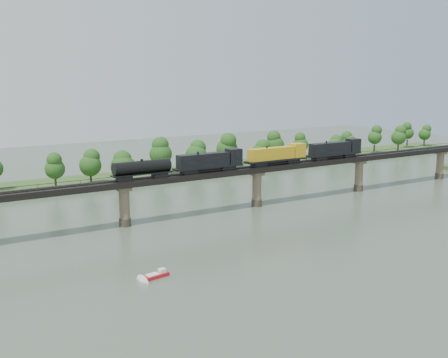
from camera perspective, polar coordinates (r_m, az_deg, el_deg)
ground at (r=138.29m, az=10.50°, el=-5.21°), size 400.00×400.00×0.00m
far_bank at (r=207.23m, az=-5.41°, el=0.50°), size 300.00×24.00×1.60m
bridge at (r=159.75m, az=3.35°, el=-0.86°), size 236.00×30.00×11.50m
bridge_superstructure at (r=158.59m, az=3.38°, el=1.38°), size 220.00×4.90×0.75m
far_treeline at (r=198.47m, az=-7.01°, el=2.36°), size 289.06×17.54×13.60m
freight_train at (r=157.79m, az=3.16°, el=2.22°), size 82.02×3.20×5.65m
motorboat at (r=106.92m, az=-6.89°, el=-9.66°), size 5.23×2.69×1.40m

